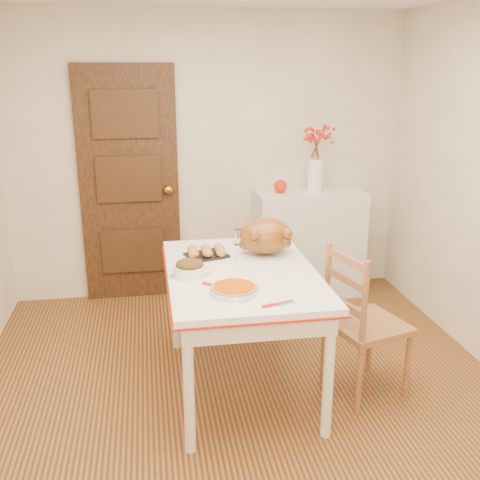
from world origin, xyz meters
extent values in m
cube|color=#40250F|center=(0.00, 0.00, 0.00)|extent=(3.50, 4.00, 0.00)
cube|color=silver|center=(0.00, 2.00, 1.25)|extent=(3.50, 0.00, 2.50)
cube|color=silver|center=(0.00, -2.00, 1.25)|extent=(3.50, 0.00, 2.50)
cube|color=black|center=(-0.70, 1.97, 1.03)|extent=(0.85, 0.06, 2.06)
cube|color=silver|center=(0.89, 1.78, 0.48)|extent=(0.96, 0.43, 0.96)
sphere|color=red|center=(0.61, 1.78, 1.02)|extent=(0.12, 0.12, 0.12)
cylinder|color=#B23E00|center=(-0.09, -0.05, 0.85)|extent=(0.35, 0.35, 0.06)
cylinder|color=white|center=(0.08, 0.82, 0.87)|extent=(0.07, 0.07, 0.11)
camera|label=1|loc=(-0.54, -2.90, 2.03)|focal=41.61mm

